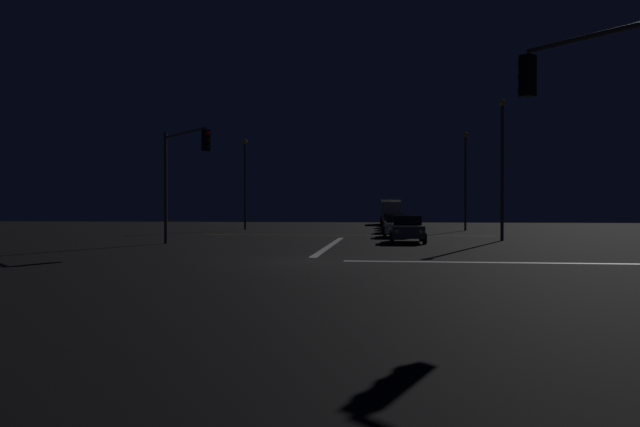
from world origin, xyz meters
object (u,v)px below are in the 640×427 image
at_px(sedan_red, 391,220).
at_px(streetlamp_right_far, 465,174).
at_px(sedan_orange, 395,221).
at_px(sedan_white, 398,226).
at_px(box_truck, 391,211).
at_px(streetlamp_left_far, 245,177).
at_px(traffic_signal_se, 625,103).
at_px(traffic_signal_nw, 182,164).
at_px(sedan_gray, 407,229).
at_px(sedan_green, 394,223).
at_px(streetlamp_right_near, 502,159).
at_px(sedan_black, 394,219).

height_order(sedan_red, streetlamp_right_far, streetlamp_right_far).
bearing_deg(sedan_orange, streetlamp_right_far, -6.25).
distance_m(sedan_white, streetlamp_right_far, 14.44).
distance_m(sedan_red, box_truck, 13.63).
xyz_separation_m(streetlamp_right_far, streetlamp_left_far, (-20.31, 0.00, -0.19)).
bearing_deg(traffic_signal_se, streetlamp_left_far, 115.29).
relative_size(sedan_red, traffic_signal_nw, 0.69).
height_order(sedan_white, traffic_signal_nw, traffic_signal_nw).
height_order(sedan_gray, sedan_green, same).
relative_size(sedan_orange, box_truck, 0.52).
xyz_separation_m(sedan_green, streetlamp_right_near, (6.47, -10.42, 4.27)).
distance_m(streetlamp_right_far, streetlamp_left_far, 20.32).
relative_size(sedan_orange, streetlamp_right_near, 0.49).
bearing_deg(sedan_orange, sedan_white, -90.02).
relative_size(sedan_black, streetlamp_right_near, 0.49).
height_order(sedan_gray, traffic_signal_nw, traffic_signal_nw).
distance_m(sedan_orange, box_truck, 19.11).
bearing_deg(sedan_red, streetlamp_right_near, -73.57).
bearing_deg(sedan_black, traffic_signal_nw, -108.77).
xyz_separation_m(sedan_gray, box_truck, (-0.51, 38.30, 0.91)).
bearing_deg(sedan_red, traffic_signal_se, -84.18).
bearing_deg(sedan_white, traffic_signal_nw, -138.45).
distance_m(sedan_green, traffic_signal_nw, 21.02).
distance_m(box_truck, streetlamp_left_far, 24.38).
xyz_separation_m(sedan_gray, sedan_orange, (-0.40, 19.21, 0.00)).
height_order(traffic_signal_nw, traffic_signal_se, traffic_signal_nw).
height_order(sedan_gray, streetlamp_left_far, streetlamp_left_far).
bearing_deg(sedan_black, streetlamp_right_near, -77.57).
relative_size(box_truck, streetlamp_right_far, 0.94).
xyz_separation_m(sedan_black, streetlamp_right_near, (6.23, -28.27, 4.27)).
relative_size(sedan_orange, streetlamp_left_far, 0.51).
distance_m(sedan_black, traffic_signal_se, 51.43).
height_order(sedan_red, streetlamp_right_near, streetlamp_right_near).
relative_size(sedan_white, sedan_green, 1.00).
height_order(sedan_black, streetlamp_right_far, streetlamp_right_far).
relative_size(sedan_green, streetlamp_right_near, 0.49).
bearing_deg(traffic_signal_nw, sedan_black, 71.23).
distance_m(sedan_white, sedan_red, 18.42).
distance_m(sedan_green, sedan_black, 17.85).
height_order(sedan_gray, traffic_signal_se, traffic_signal_se).
bearing_deg(streetlamp_left_far, streetlamp_right_near, -38.22).
distance_m(sedan_black, box_truck, 7.57).
bearing_deg(traffic_signal_nw, streetlamp_left_far, 95.52).
bearing_deg(traffic_signal_nw, box_truck, 74.61).
bearing_deg(streetlamp_left_far, sedan_orange, 2.83).
bearing_deg(traffic_signal_se, sedan_gray, 101.04).
relative_size(sedan_gray, streetlamp_left_far, 0.51).
relative_size(sedan_green, traffic_signal_nw, 0.69).
relative_size(sedan_gray, sedan_green, 1.00).
distance_m(box_truck, traffic_signal_se, 58.87).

